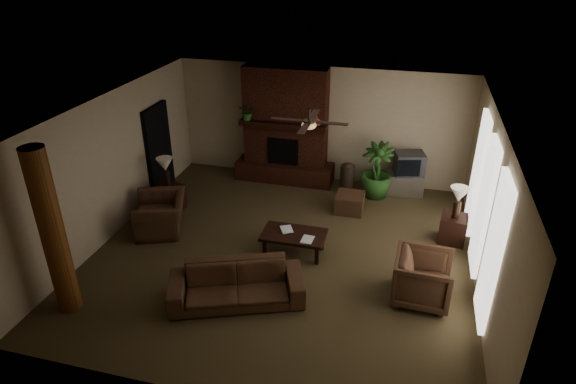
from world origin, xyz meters
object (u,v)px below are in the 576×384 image
(lamp_left, at_px, (165,167))
(ottoman, at_px, (350,203))
(armchair_left, at_px, (160,209))
(floor_plant, at_px, (376,182))
(armchair_right, at_px, (423,276))
(sofa, at_px, (236,279))
(log_column, at_px, (53,233))
(tv_stand, at_px, (405,183))
(side_table_left, at_px, (170,197))
(lamp_right, at_px, (459,197))
(floor_vase, at_px, (347,176))
(coffee_table, at_px, (294,236))
(side_table_right, at_px, (453,229))

(lamp_left, bearing_deg, ottoman, 12.33)
(armchair_left, relative_size, floor_plant, 0.87)
(armchair_right, height_order, ottoman, armchair_right)
(sofa, bearing_deg, log_column, 176.83)
(tv_stand, relative_size, lamp_left, 1.31)
(side_table_left, distance_m, lamp_right, 6.07)
(log_column, xyz_separation_m, sofa, (2.59, 0.84, -0.97))
(sofa, xyz_separation_m, side_table_left, (-2.51, 2.62, -0.15))
(armchair_left, xyz_separation_m, floor_vase, (3.44, 2.65, -0.06))
(armchair_right, height_order, lamp_right, lamp_right)
(armchair_left, distance_m, coffee_table, 2.84)
(side_table_right, xyz_separation_m, lamp_right, (0.00, -0.03, 0.73))
(lamp_left, relative_size, lamp_right, 1.00)
(sofa, xyz_separation_m, floor_vase, (1.17, 4.38, 0.00))
(sofa, xyz_separation_m, armchair_right, (2.95, 0.79, 0.04))
(sofa, relative_size, side_table_left, 3.97)
(log_column, height_order, floor_plant, log_column)
(tv_stand, relative_size, lamp_right, 1.31)
(sofa, xyz_separation_m, side_table_right, (3.51, 2.80, -0.15))
(floor_plant, bearing_deg, sofa, -112.79)
(side_table_left, height_order, lamp_right, lamp_right)
(log_column, distance_m, lamp_left, 3.51)
(tv_stand, height_order, side_table_left, side_table_left)
(floor_vase, bearing_deg, ottoman, -77.42)
(ottoman, xyz_separation_m, floor_vase, (-0.19, 0.87, 0.23))
(armchair_right, bearing_deg, coffee_table, 73.45)
(sofa, height_order, lamp_left, lamp_left)
(sofa, bearing_deg, side_table_right, 17.49)
(lamp_right, bearing_deg, log_column, -149.41)
(armchair_left, height_order, ottoman, armchair_left)
(sofa, distance_m, side_table_left, 3.64)
(ottoman, bearing_deg, armchair_right, -59.89)
(floor_vase, bearing_deg, side_table_right, -34.01)
(ottoman, height_order, floor_plant, floor_plant)
(armchair_left, height_order, lamp_right, lamp_right)
(floor_plant, bearing_deg, coffee_table, -114.48)
(sofa, distance_m, armchair_right, 3.05)
(log_column, bearing_deg, side_table_right, 30.81)
(sofa, height_order, armchair_right, armchair_right)
(sofa, xyz_separation_m, ottoman, (1.37, 3.51, -0.23))
(sofa, height_order, coffee_table, sofa)
(armchair_right, bearing_deg, ottoman, 32.34)
(lamp_right, bearing_deg, side_table_left, -178.62)
(armchair_right, height_order, tv_stand, armchair_right)
(sofa, bearing_deg, floor_vase, 53.90)
(sofa, bearing_deg, lamp_left, 112.91)
(armchair_right, distance_m, coffee_table, 2.51)
(armchair_left, bearing_deg, sofa, 30.50)
(floor_plant, xyz_separation_m, lamp_right, (1.67, -1.61, 0.64))
(armchair_right, height_order, lamp_left, lamp_left)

